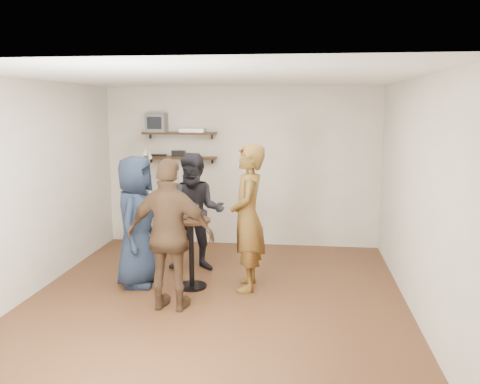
{
  "coord_description": "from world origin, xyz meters",
  "views": [
    {
      "loc": [
        1.01,
        -5.73,
        2.28
      ],
      "look_at": [
        0.24,
        0.4,
        1.24
      ],
      "focal_mm": 38.0,
      "sensor_mm": 36.0,
      "label": 1
    }
  ],
  "objects_px": {
    "drinks_table": "(191,244)",
    "person_plaid": "(248,218)",
    "dvd_deck": "(193,130)",
    "crt_monitor": "(157,123)",
    "radio": "(179,154)",
    "person_dark": "(196,212)",
    "person_navy": "(136,221)",
    "side_table": "(148,218)",
    "person_brown": "(170,235)"
  },
  "relations": [
    {
      "from": "crt_monitor",
      "to": "drinks_table",
      "type": "bearing_deg",
      "value": -63.81
    },
    {
      "from": "crt_monitor",
      "to": "side_table",
      "type": "height_order",
      "value": "crt_monitor"
    },
    {
      "from": "drinks_table",
      "to": "person_navy",
      "type": "height_order",
      "value": "person_navy"
    },
    {
      "from": "person_dark",
      "to": "crt_monitor",
      "type": "bearing_deg",
      "value": 117.7
    },
    {
      "from": "radio",
      "to": "person_plaid",
      "type": "relative_size",
      "value": 0.12
    },
    {
      "from": "person_dark",
      "to": "drinks_table",
      "type": "bearing_deg",
      "value": -90.0
    },
    {
      "from": "person_plaid",
      "to": "person_brown",
      "type": "distance_m",
      "value": 1.1
    },
    {
      "from": "radio",
      "to": "drinks_table",
      "type": "bearing_deg",
      "value": -72.31
    },
    {
      "from": "dvd_deck",
      "to": "person_plaid",
      "type": "distance_m",
      "value": 2.48
    },
    {
      "from": "dvd_deck",
      "to": "drinks_table",
      "type": "xyz_separation_m",
      "value": [
        0.41,
        -2.04,
        -1.32
      ]
    },
    {
      "from": "radio",
      "to": "person_navy",
      "type": "relative_size",
      "value": 0.13
    },
    {
      "from": "side_table",
      "to": "person_brown",
      "type": "relative_size",
      "value": 0.37
    },
    {
      "from": "crt_monitor",
      "to": "person_dark",
      "type": "height_order",
      "value": "crt_monitor"
    },
    {
      "from": "crt_monitor",
      "to": "person_brown",
      "type": "relative_size",
      "value": 0.19
    },
    {
      "from": "side_table",
      "to": "person_navy",
      "type": "distance_m",
      "value": 1.67
    },
    {
      "from": "radio",
      "to": "person_dark",
      "type": "height_order",
      "value": "person_dark"
    },
    {
      "from": "dvd_deck",
      "to": "drinks_table",
      "type": "distance_m",
      "value": 2.46
    },
    {
      "from": "dvd_deck",
      "to": "person_dark",
      "type": "bearing_deg",
      "value": -76.32
    },
    {
      "from": "dvd_deck",
      "to": "person_navy",
      "type": "distance_m",
      "value": 2.31
    },
    {
      "from": "radio",
      "to": "side_table",
      "type": "bearing_deg",
      "value": -133.62
    },
    {
      "from": "dvd_deck",
      "to": "side_table",
      "type": "xyz_separation_m",
      "value": [
        -0.65,
        -0.43,
        -1.37
      ]
    },
    {
      "from": "person_dark",
      "to": "person_navy",
      "type": "distance_m",
      "value": 0.94
    },
    {
      "from": "person_plaid",
      "to": "person_navy",
      "type": "height_order",
      "value": "person_plaid"
    },
    {
      "from": "radio",
      "to": "person_plaid",
      "type": "height_order",
      "value": "person_plaid"
    },
    {
      "from": "dvd_deck",
      "to": "person_navy",
      "type": "xyz_separation_m",
      "value": [
        -0.3,
        -2.03,
        -1.06
      ]
    },
    {
      "from": "person_plaid",
      "to": "person_dark",
      "type": "xyz_separation_m",
      "value": [
        -0.79,
        0.65,
        -0.09
      ]
    },
    {
      "from": "side_table",
      "to": "drinks_table",
      "type": "xyz_separation_m",
      "value": [
        1.06,
        -1.61,
        0.05
      ]
    },
    {
      "from": "dvd_deck",
      "to": "crt_monitor",
      "type": "bearing_deg",
      "value": 180.0
    },
    {
      "from": "dvd_deck",
      "to": "person_plaid",
      "type": "bearing_deg",
      "value": -60.55
    },
    {
      "from": "person_navy",
      "to": "crt_monitor",
      "type": "bearing_deg",
      "value": 8.63
    },
    {
      "from": "person_brown",
      "to": "crt_monitor",
      "type": "bearing_deg",
      "value": -65.3
    },
    {
      "from": "radio",
      "to": "person_dark",
      "type": "xyz_separation_m",
      "value": [
        0.56,
        -1.33,
        -0.69
      ]
    },
    {
      "from": "side_table",
      "to": "person_plaid",
      "type": "bearing_deg",
      "value": -41.31
    },
    {
      "from": "drinks_table",
      "to": "person_brown",
      "type": "bearing_deg",
      "value": -96.05
    },
    {
      "from": "crt_monitor",
      "to": "dvd_deck",
      "type": "distance_m",
      "value": 0.6
    },
    {
      "from": "person_brown",
      "to": "radio",
      "type": "bearing_deg",
      "value": -72.13
    },
    {
      "from": "person_navy",
      "to": "person_plaid",
      "type": "bearing_deg",
      "value": -87.49
    },
    {
      "from": "dvd_deck",
      "to": "side_table",
      "type": "distance_m",
      "value": 1.58
    },
    {
      "from": "side_table",
      "to": "radio",
      "type": "bearing_deg",
      "value": 46.38
    },
    {
      "from": "side_table",
      "to": "person_dark",
      "type": "xyz_separation_m",
      "value": [
        0.97,
        -0.9,
        0.3
      ]
    },
    {
      "from": "radio",
      "to": "person_dark",
      "type": "relative_size",
      "value": 0.13
    },
    {
      "from": "person_plaid",
      "to": "person_brown",
      "type": "height_order",
      "value": "person_plaid"
    },
    {
      "from": "drinks_table",
      "to": "person_plaid",
      "type": "bearing_deg",
      "value": 4.52
    },
    {
      "from": "crt_monitor",
      "to": "person_navy",
      "type": "distance_m",
      "value": 2.37
    },
    {
      "from": "dvd_deck",
      "to": "person_brown",
      "type": "height_order",
      "value": "dvd_deck"
    },
    {
      "from": "crt_monitor",
      "to": "person_dark",
      "type": "distance_m",
      "value": 2.01
    },
    {
      "from": "dvd_deck",
      "to": "person_dark",
      "type": "relative_size",
      "value": 0.24
    },
    {
      "from": "dvd_deck",
      "to": "person_navy",
      "type": "relative_size",
      "value": 0.24
    },
    {
      "from": "crt_monitor",
      "to": "person_brown",
      "type": "height_order",
      "value": "crt_monitor"
    },
    {
      "from": "person_navy",
      "to": "person_dark",
      "type": "bearing_deg",
      "value": -41.31
    }
  ]
}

